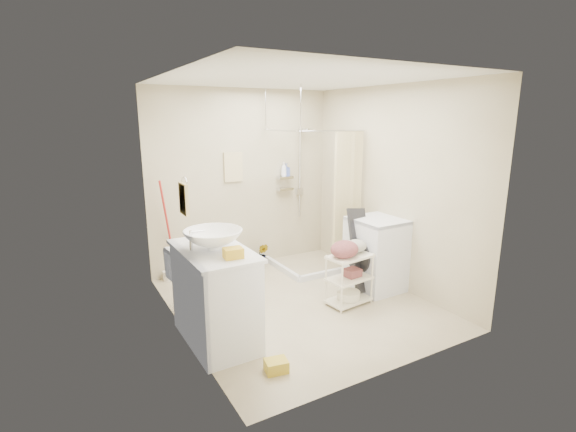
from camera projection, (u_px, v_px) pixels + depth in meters
name	position (u px, v px, depth m)	size (l,w,h in m)	color
floor	(298.00, 303.00, 5.06)	(3.20, 3.20, 0.00)	#BCAF8D
ceiling	(300.00, 79.00, 4.46)	(2.80, 3.20, 0.04)	silver
wall_back	(243.00, 180.00, 6.12)	(2.80, 0.04, 2.60)	#C1B796
wall_front	(400.00, 230.00, 3.41)	(2.80, 0.04, 2.60)	#C1B796
wall_left	(177.00, 211.00, 4.09)	(0.04, 3.20, 2.60)	#C1B796
wall_right	(391.00, 188.00, 5.44)	(0.04, 3.20, 2.60)	#C1B796
vanity	(215.00, 295.00, 4.11)	(0.61, 1.09, 0.96)	silver
sink	(213.00, 240.00, 3.97)	(0.56, 0.56, 0.19)	white
counter_basket	(233.00, 253.00, 3.74)	(0.17, 0.13, 0.09)	gold
floor_basket	(276.00, 364.00, 3.68)	(0.28, 0.22, 0.15)	gold
toilet	(204.00, 278.00, 4.78)	(0.44, 0.78, 0.79)	white
mop	(165.00, 231.00, 5.60)	(0.13, 0.13, 1.40)	#AB211D
potted_plant_a	(244.00, 259.00, 6.16)	(0.17, 0.11, 0.32)	brown
potted_plant_b	(262.00, 254.00, 6.31)	(0.19, 0.15, 0.35)	brown
hanging_towel	(233.00, 167.00, 5.98)	(0.28, 0.03, 0.42)	beige
towel_ring	(184.00, 197.00, 3.89)	(0.04, 0.22, 0.34)	#DEC683
tp_holder	(183.00, 264.00, 4.29)	(0.08, 0.12, 0.14)	white
shower	(311.00, 197.00, 6.12)	(1.10, 1.10, 2.10)	silver
shampoo_bottle_a	(284.00, 169.00, 6.32)	(0.08, 0.08, 0.21)	white
shampoo_bottle_b	(286.00, 170.00, 6.37)	(0.09, 0.09, 0.19)	#465AAE
washing_machine	(378.00, 253.00, 5.42)	(0.64, 0.66, 0.94)	silver
laundry_rack	(349.00, 275.00, 4.96)	(0.53, 0.31, 0.73)	#F1E8CC
ironing_board	(360.00, 250.00, 5.28)	(0.32, 0.09, 1.11)	black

